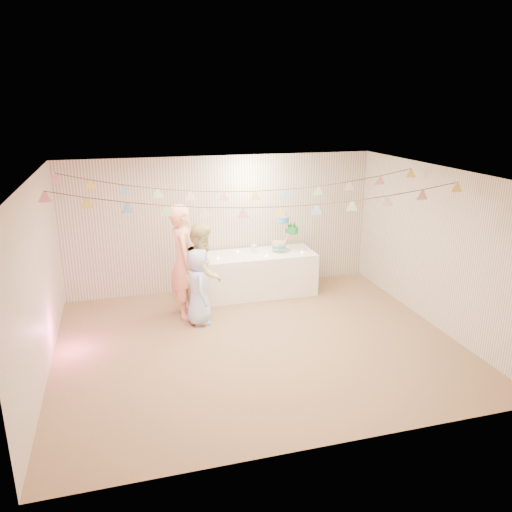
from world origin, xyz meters
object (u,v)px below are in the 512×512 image
object	(u,v)px
person_adult_a	(184,262)
person_adult_b	(203,272)
cake_stand	(285,236)
table	(258,273)
person_child	(199,286)

from	to	relation	value
person_adult_a	person_adult_b	bearing A→B (deg)	-120.68
cake_stand	person_adult_b	bearing A→B (deg)	-152.57
table	person_child	bearing A→B (deg)	-142.05
person_adult_a	person_adult_b	distance (m)	0.38
person_adult_b	person_child	distance (m)	0.27
person_adult_b	person_child	bearing A→B (deg)	164.73
table	person_child	xyz separation A→B (m)	(-1.30, -1.02, 0.24)
table	person_adult_b	size ratio (longest dim) A/B	1.29
person_adult_a	table	bearing A→B (deg)	-63.16
person_adult_a	person_adult_b	world-z (taller)	person_adult_a
cake_stand	person_child	bearing A→B (deg)	-150.09
person_adult_a	person_child	size ratio (longest dim) A/B	1.52
cake_stand	person_adult_b	distance (m)	1.98
table	cake_stand	distance (m)	0.89
person_child	person_adult_a	bearing A→B (deg)	29.60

